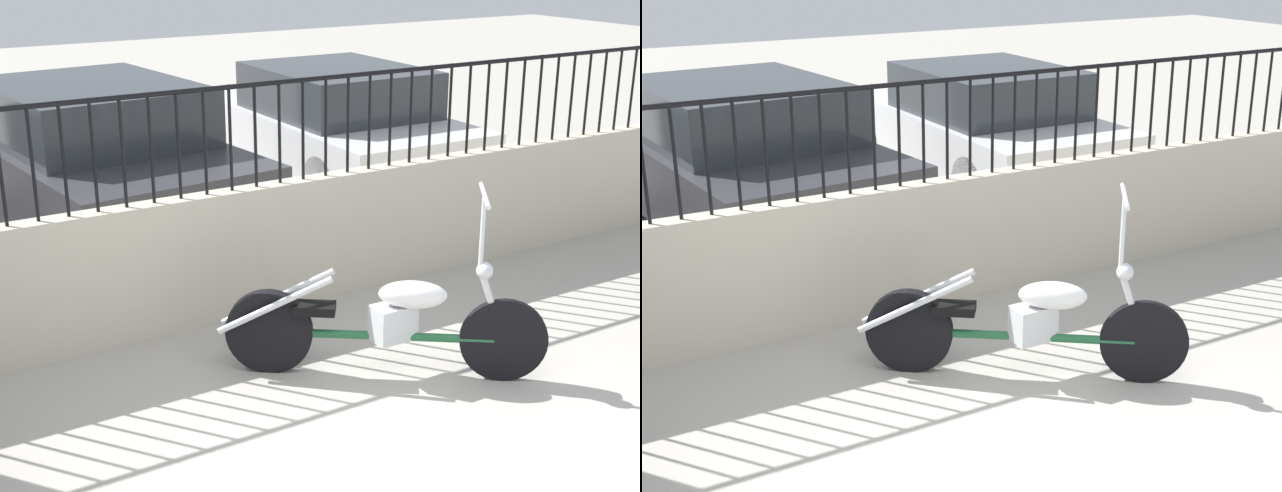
% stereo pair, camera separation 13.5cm
% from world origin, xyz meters
% --- Properties ---
extents(low_wall, '(9.86, 0.18, 0.99)m').
position_xyz_m(low_wall, '(0.00, 2.59, 0.49)').
color(low_wall, beige).
rests_on(low_wall, ground_plane).
extents(fence_railing, '(9.86, 0.04, 0.78)m').
position_xyz_m(fence_railing, '(-0.00, 2.59, 1.51)').
color(fence_railing, black).
rests_on(fence_railing, low_wall).
extents(motorcycle_green, '(1.81, 1.36, 1.28)m').
position_xyz_m(motorcycle_green, '(0.54, 1.23, 0.39)').
color(motorcycle_green, black).
rests_on(motorcycle_green, ground_plane).
extents(car_dark_grey, '(2.28, 4.51, 1.45)m').
position_xyz_m(car_dark_grey, '(-0.08, 5.23, 0.72)').
color(car_dark_grey, black).
rests_on(car_dark_grey, ground_plane).
extents(car_white, '(1.81, 4.10, 1.34)m').
position_xyz_m(car_white, '(2.88, 5.54, 0.67)').
color(car_white, black).
rests_on(car_white, ground_plane).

